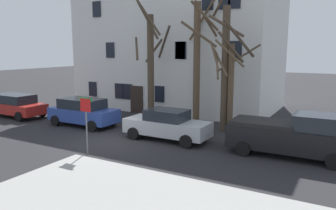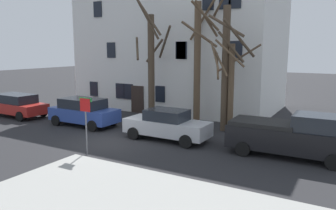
% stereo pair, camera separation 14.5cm
% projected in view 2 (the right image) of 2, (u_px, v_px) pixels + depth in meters
% --- Properties ---
extents(ground_plane, '(120.00, 120.00, 0.00)m').
position_uv_depth(ground_plane, '(110.00, 141.00, 17.72)').
color(ground_plane, '#262628').
extents(building_main, '(16.43, 9.12, 11.47)m').
position_uv_depth(building_main, '(180.00, 38.00, 27.74)').
color(building_main, white).
rests_on(building_main, ground_plane).
extents(tree_bare_near, '(2.89, 2.89, 8.44)m').
position_uv_depth(tree_bare_near, '(151.00, 62.00, 22.53)').
color(tree_bare_near, '#4C3D2D').
rests_on(tree_bare_near, ground_plane).
extents(tree_bare_mid, '(2.71, 3.33, 8.14)m').
position_uv_depth(tree_bare_mid, '(199.00, 56.00, 21.43)').
color(tree_bare_mid, brown).
rests_on(tree_bare_mid, ground_plane).
extents(tree_bare_far, '(2.29, 2.09, 7.37)m').
position_uv_depth(tree_bare_far, '(226.00, 66.00, 19.37)').
color(tree_bare_far, '#4C3D2D').
rests_on(tree_bare_far, ground_plane).
extents(tree_bare_end, '(2.81, 2.83, 5.45)m').
position_uv_depth(tree_bare_end, '(230.00, 82.00, 19.36)').
color(tree_bare_end, brown).
rests_on(tree_bare_end, ground_plane).
extents(car_red_wagon, '(4.84, 2.20, 1.65)m').
position_uv_depth(car_red_wagon, '(17.00, 105.00, 24.12)').
color(car_red_wagon, '#AD231E').
rests_on(car_red_wagon, ground_plane).
extents(car_blue_wagon, '(4.57, 2.11, 1.76)m').
position_uv_depth(car_blue_wagon, '(84.00, 112.00, 21.26)').
color(car_blue_wagon, '#2D4799').
rests_on(car_blue_wagon, ground_plane).
extents(car_silver_sedan, '(4.73, 2.00, 1.67)m').
position_uv_depth(car_silver_sedan, '(167.00, 125.00, 17.93)').
color(car_silver_sedan, '#B7BABF').
rests_on(car_silver_sedan, ground_plane).
extents(pickup_truck_black, '(5.59, 2.21, 2.06)m').
position_uv_depth(pickup_truck_black, '(291.00, 136.00, 15.04)').
color(pickup_truck_black, black).
rests_on(pickup_truck_black, ground_plane).
extents(street_sign_pole, '(0.76, 0.07, 2.70)m').
position_uv_depth(street_sign_pole, '(86.00, 115.00, 15.23)').
color(street_sign_pole, slate).
rests_on(street_sign_pole, ground_plane).
extents(bicycle_leaning, '(1.73, 0.34, 1.03)m').
position_uv_depth(bicycle_leaning, '(87.00, 107.00, 25.88)').
color(bicycle_leaning, black).
rests_on(bicycle_leaning, ground_plane).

